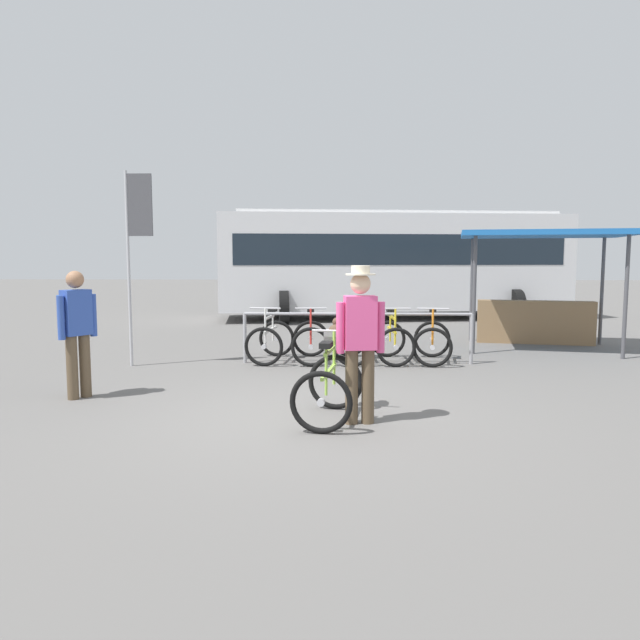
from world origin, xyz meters
The scene contains 13 objects.
ground_plane centered at (0.00, 0.00, 0.00)m, with size 80.00×80.00×0.00m, color #605E5B.
bike_rack_rail centered at (0.69, 3.47, 0.68)m, with size 3.91×0.09×0.88m.
racked_bike_white centered at (-0.82, 3.63, 0.37)m, with size 0.77×1.16×0.97m.
racked_bike_red centered at (-0.12, 3.64, 0.37)m, with size 0.72×1.13×0.97m.
racked_bike_teal centered at (0.58, 3.65, 0.37)m, with size 0.72×1.12×0.97m.
racked_bike_yellow centered at (1.28, 3.65, 0.37)m, with size 0.73×1.12×0.97m.
racked_bike_orange centered at (1.98, 3.66, 0.37)m, with size 0.80×1.19×0.97m.
featured_bicycle centered at (0.31, -0.02, 0.49)m, with size 0.80×1.24×1.09m.
person_with_featured_bike centered at (0.63, -0.24, 0.95)m, with size 0.52×0.32×1.72m.
pedestrian_with_backpack centered at (-2.97, 0.81, 0.94)m, with size 0.45×0.48×1.64m.
bus_distant centered at (1.87, 11.13, 1.74)m, with size 10.26×4.34×3.08m.
market_stall centered at (4.38, 5.59, 1.39)m, with size 3.46×2.82×2.30m.
banner_flag centered at (-2.95, 3.08, 2.23)m, with size 0.45×0.05×3.20m.
Camera 1 is at (0.46, -6.71, 1.82)m, focal length 33.87 mm.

